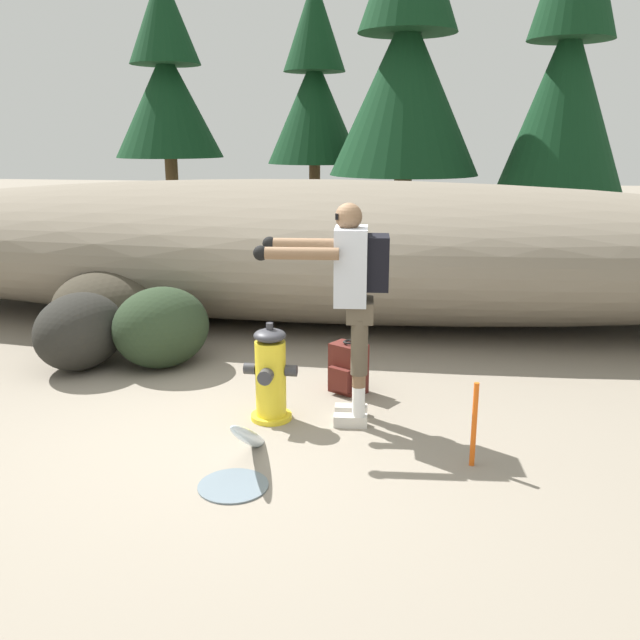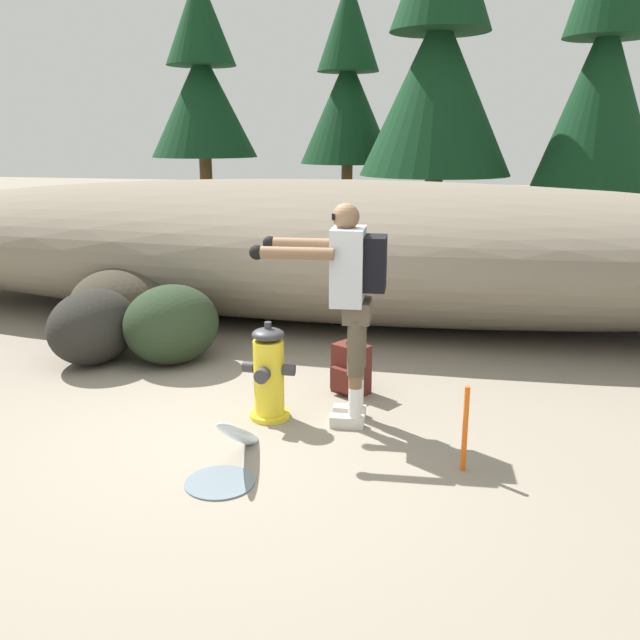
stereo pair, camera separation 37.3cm
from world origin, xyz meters
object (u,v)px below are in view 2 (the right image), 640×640
object	(u,v)px
boulder_large	(172,324)
boulder_small	(124,302)
survey_stake	(465,429)
boulder_mid	(93,327)
fire_hydrant	(269,374)
utility_worker	(349,287)
spare_backpack	(351,370)

from	to	relation	value
boulder_large	boulder_small	distance (m)	1.14
survey_stake	boulder_mid	bearing A→B (deg)	157.70
fire_hydrant	utility_worker	bearing A→B (deg)	5.23
boulder_mid	boulder_small	bearing A→B (deg)	98.78
boulder_large	survey_stake	distance (m)	3.31
fire_hydrant	utility_worker	size ratio (longest dim) A/B	0.46
fire_hydrant	boulder_mid	world-z (taller)	fire_hydrant
boulder_small	boulder_mid	bearing A→B (deg)	-81.22
boulder_large	utility_worker	bearing A→B (deg)	-27.90
fire_hydrant	spare_backpack	size ratio (longest dim) A/B	1.69
utility_worker	survey_stake	xyz separation A→B (m)	(0.91, -0.61, -0.79)
fire_hydrant	boulder_mid	bearing A→B (deg)	156.03
boulder_small	survey_stake	distance (m)	4.44
boulder_large	boulder_small	xyz separation A→B (m)	(-0.89, 0.71, 0.00)
boulder_large	boulder_mid	world-z (taller)	boulder_large
utility_worker	boulder_large	distance (m)	2.32
boulder_large	boulder_mid	bearing A→B (deg)	-167.93
boulder_mid	boulder_small	size ratio (longest dim) A/B	0.87
spare_backpack	boulder_large	bearing A→B (deg)	-72.98
spare_backpack	survey_stake	bearing A→B (deg)	68.64
boulder_small	boulder_large	bearing A→B (deg)	-38.44
spare_backpack	boulder_small	distance (m)	2.98
utility_worker	fire_hydrant	bearing A→B (deg)	0.36
fire_hydrant	boulder_large	size ratio (longest dim) A/B	0.83
fire_hydrant	survey_stake	size ratio (longest dim) A/B	1.32
boulder_large	boulder_mid	size ratio (longest dim) A/B	0.94
boulder_large	boulder_small	bearing A→B (deg)	141.56
boulder_large	survey_stake	xyz separation A→B (m)	(2.86, -1.65, -0.09)
spare_backpack	boulder_mid	world-z (taller)	boulder_mid
boulder_mid	utility_worker	bearing A→B (deg)	-17.83
fire_hydrant	boulder_small	bearing A→B (deg)	141.01
fire_hydrant	boulder_mid	xyz separation A→B (m)	(-2.09, 0.93, 0.00)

